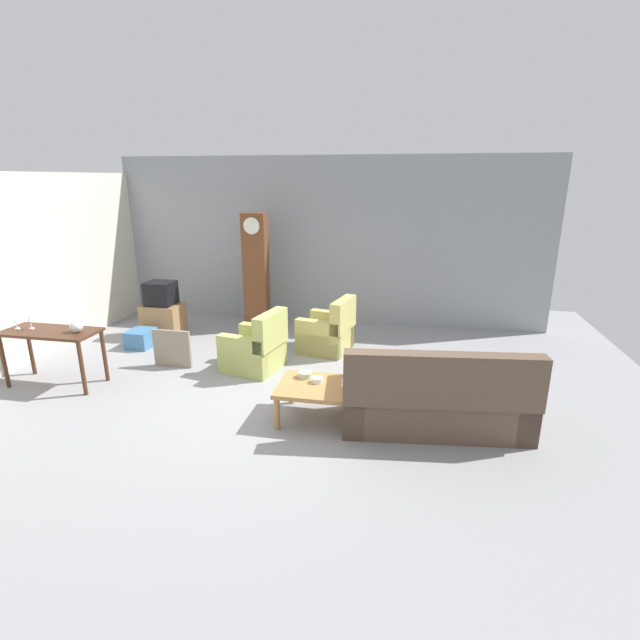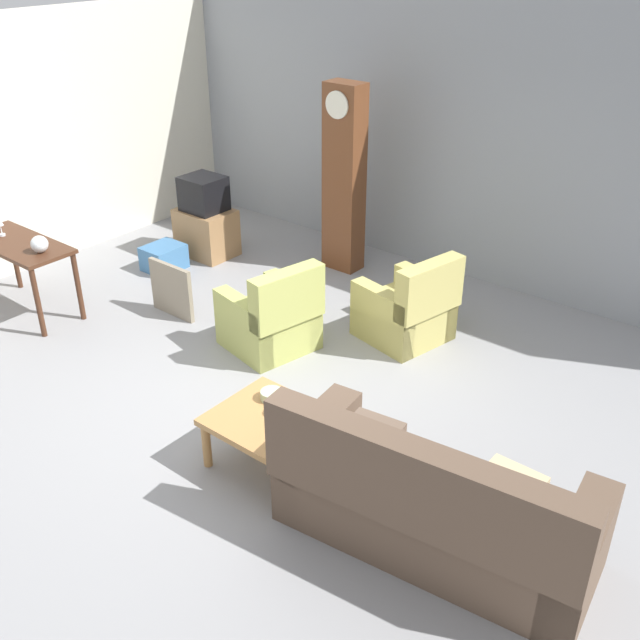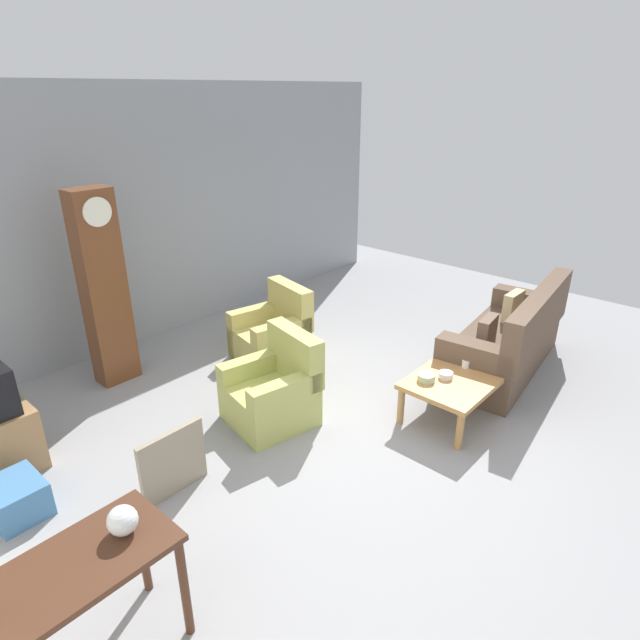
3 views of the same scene
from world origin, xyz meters
The scene contains 20 objects.
ground_plane centered at (0.00, 0.00, 0.00)m, with size 10.40×10.40×0.00m, color gray.
garage_door_wall centered at (0.00, 3.60, 1.60)m, with size 8.40×0.16×3.20m, color gray.
pegboard_wall_left centered at (-4.20, 0.40, 1.44)m, with size 0.12×6.40×2.88m, color silver.
couch_floral centered at (2.01, -0.45, 0.35)m, with size 2.19×1.12×1.04m.
armchair_olive_near centered at (-0.59, 0.84, 0.31)m, with size 0.93×0.91×0.92m.
armchair_olive_far centered at (0.34, 1.83, 0.31)m, with size 0.93×0.91×0.92m.
coffee_table_wood centered at (0.65, -0.47, 0.38)m, with size 0.96×0.76×0.44m.
console_table_dark centered at (-3.15, -0.21, 0.68)m, with size 1.30×0.56×0.79m.
grandfather_clock centered at (-1.21, 2.81, 1.10)m, with size 0.44×0.30×2.19m.
tv_stand_cabinet centered at (-2.77, 2.04, 0.29)m, with size 0.68×0.52×0.59m, color #997047.
tv_crt centered at (-2.77, 2.04, 0.80)m, with size 0.48×0.44×0.42m, color black.
framed_picture_leaning centered at (-1.87, 0.69, 0.29)m, with size 0.60×0.05×0.59m, color gray.
storage_box_blue centered at (-2.85, 1.40, 0.15)m, with size 0.39×0.46×0.30m, color teal.
glass_dome_cloche centered at (-2.73, -0.21, 0.88)m, with size 0.17×0.17×0.17m, color silver.
cup_white_porcelain centered at (0.95, -0.44, 0.48)m, with size 0.08×0.08×0.08m, color white.
cup_blue_rimmed centered at (1.01, -0.22, 0.48)m, with size 0.07×0.07×0.08m, color silver.
bowl_white_stacked centered at (0.62, -0.40, 0.47)m, with size 0.14×0.14×0.06m, color white.
bowl_shallow_green centered at (0.44, -0.28, 0.47)m, with size 0.17×0.17×0.07m, color #B2C69E.
wine_glass_tall centered at (-3.62, -0.25, 0.92)m, with size 0.07×0.07×0.19m.
wine_glass_mid centered at (-3.43, -0.22, 0.93)m, with size 0.07×0.07×0.21m.
Camera 1 is at (1.64, -5.42, 2.79)m, focal length 26.17 mm.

